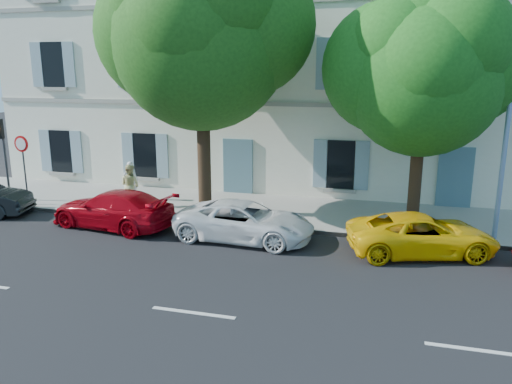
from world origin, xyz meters
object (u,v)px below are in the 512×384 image
(tree_left, at_px, (201,42))
(pedestrian_b, at_px, (130,185))
(traffic_light, at_px, (2,142))
(street_lamp, at_px, (511,104))
(car_red_coupe, at_px, (113,209))
(car_white_coupe, at_px, (245,221))
(tree_right, at_px, (423,78))
(road_sign, at_px, (23,155))
(car_yellow_supercar, at_px, (422,234))
(pedestrian_a, at_px, (131,180))

(tree_left, bearing_deg, pedestrian_b, 175.84)
(traffic_light, xyz_separation_m, street_lamp, (18.38, -0.18, 1.82))
(car_red_coupe, xyz_separation_m, car_white_coupe, (4.80, -0.09, -0.03))
(tree_right, distance_m, road_sign, 15.01)
(tree_left, distance_m, street_lamp, 10.10)
(traffic_light, xyz_separation_m, road_sign, (1.21, -0.33, -0.43))
(street_lamp, bearing_deg, tree_right, 165.23)
(car_yellow_supercar, distance_m, tree_left, 9.70)
(car_white_coupe, relative_size, pedestrian_a, 2.82)
(tree_right, distance_m, street_lamp, 2.68)
(car_white_coupe, bearing_deg, tree_left, 48.85)
(tree_right, relative_size, pedestrian_a, 4.87)
(tree_right, height_order, pedestrian_a, tree_right)
(tree_right, bearing_deg, traffic_light, -178.27)
(car_white_coupe, xyz_separation_m, street_lamp, (7.75, 1.58, 3.76))
(car_red_coupe, bearing_deg, car_white_coupe, 97.91)
(car_yellow_supercar, relative_size, road_sign, 1.59)
(tree_right, relative_size, street_lamp, 1.04)
(traffic_light, distance_m, street_lamp, 18.48)
(car_white_coupe, height_order, road_sign, road_sign)
(road_sign, distance_m, street_lamp, 17.32)
(road_sign, bearing_deg, street_lamp, 0.51)
(pedestrian_a, bearing_deg, tree_right, 165.47)
(car_white_coupe, bearing_deg, traffic_light, 83.75)
(tree_right, bearing_deg, tree_left, -178.90)
(car_white_coupe, height_order, street_lamp, street_lamp)
(road_sign, distance_m, pedestrian_a, 4.21)
(car_yellow_supercar, relative_size, pedestrian_b, 2.64)
(car_red_coupe, bearing_deg, car_yellow_supercar, 99.24)
(car_red_coupe, xyz_separation_m, pedestrian_a, (-1.01, 3.14, 0.29))
(car_yellow_supercar, bearing_deg, traffic_light, 68.20)
(tree_left, height_order, road_sign, tree_left)
(car_white_coupe, height_order, pedestrian_b, pedestrian_b)
(car_yellow_supercar, xyz_separation_m, pedestrian_b, (-10.81, 2.19, 0.37))
(street_lamp, bearing_deg, tree_left, 177.02)
(car_white_coupe, bearing_deg, tree_right, -63.89)
(tree_left, relative_size, street_lamp, 1.28)
(tree_left, height_order, pedestrian_a, tree_left)
(street_lamp, relative_size, pedestrian_b, 4.52)
(pedestrian_a, distance_m, pedestrian_b, 1.02)
(pedestrian_a, xyz_separation_m, pedestrian_b, (0.46, -0.91, 0.03))
(car_yellow_supercar, bearing_deg, pedestrian_b, 62.50)
(car_red_coupe, distance_m, street_lamp, 13.18)
(tree_left, height_order, street_lamp, tree_left)
(car_yellow_supercar, xyz_separation_m, pedestrian_a, (-11.27, 3.10, 0.34))
(car_yellow_supercar, bearing_deg, car_white_coupe, 75.37)
(street_lamp, bearing_deg, road_sign, -179.49)
(tree_left, relative_size, tree_right, 1.23)
(pedestrian_b, bearing_deg, street_lamp, -171.44)
(tree_left, distance_m, pedestrian_a, 6.60)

